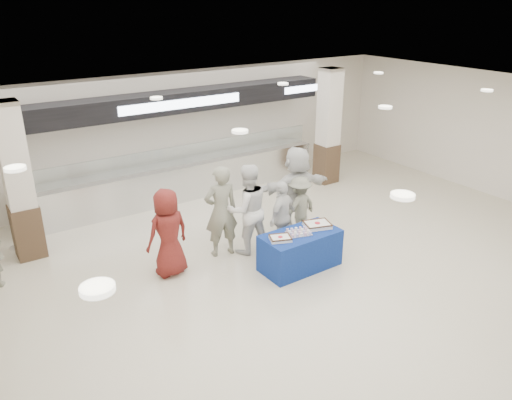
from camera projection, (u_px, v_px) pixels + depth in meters
ground at (311, 288)px, 9.15m from camera, size 14.00×14.00×0.00m
serving_line at (179, 155)px, 12.86m from camera, size 8.70×0.85×2.80m
column_left at (19, 186)px, 9.74m from camera, size 0.55×0.55×3.20m
column_right at (328, 129)px, 13.85m from camera, size 0.55×0.55×3.20m
display_table at (300, 250)px, 9.72m from camera, size 1.56×0.80×0.75m
sheet_cake_left at (280, 238)px, 9.29m from camera, size 0.47×0.42×0.09m
sheet_cake_right at (317, 224)px, 9.82m from camera, size 0.59×0.51×0.10m
cupcake_tray at (299, 232)px, 9.54m from camera, size 0.51×0.44×0.07m
civilian_maroon at (168, 233)px, 9.33m from camera, size 0.91×0.65×1.73m
soldier_a at (221, 211)px, 10.02m from camera, size 0.77×0.57×1.92m
chef_tall at (247, 209)px, 10.13m from camera, size 1.02×0.84×1.91m
chef_short at (282, 216)px, 10.28m from camera, size 0.97×0.70×1.52m
soldier_b at (299, 207)px, 10.89m from camera, size 0.97×0.64×1.40m
civilian_white at (296, 190)px, 11.03m from camera, size 1.89×0.78×1.98m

